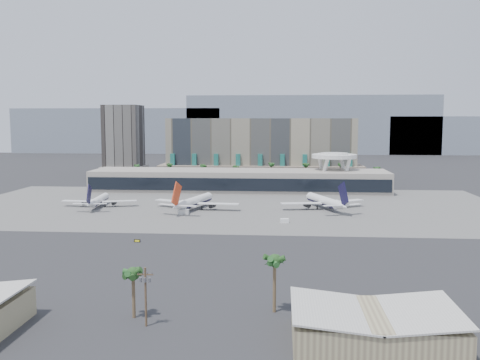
# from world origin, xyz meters

# --- Properties ---
(ground) EXTENTS (900.00, 900.00, 0.00)m
(ground) POSITION_xyz_m (0.00, 0.00, 0.00)
(ground) COLOR #232326
(ground) RESTS_ON ground
(apron_pad) EXTENTS (260.00, 130.00, 0.06)m
(apron_pad) POSITION_xyz_m (0.00, 55.00, 0.03)
(apron_pad) COLOR #5B5B59
(apron_pad) RESTS_ON ground
(mountain_ridge) EXTENTS (680.00, 60.00, 70.00)m
(mountain_ridge) POSITION_xyz_m (27.88, 470.00, 29.89)
(mountain_ridge) COLOR gray
(mountain_ridge) RESTS_ON ground
(hotel) EXTENTS (140.00, 30.00, 42.00)m
(hotel) POSITION_xyz_m (10.00, 174.41, 16.81)
(hotel) COLOR tan
(hotel) RESTS_ON ground
(office_tower) EXTENTS (30.00, 30.00, 52.00)m
(office_tower) POSITION_xyz_m (-95.00, 200.00, 22.94)
(office_tower) COLOR black
(office_tower) RESTS_ON ground
(terminal) EXTENTS (170.00, 32.50, 14.50)m
(terminal) POSITION_xyz_m (0.00, 109.84, 6.52)
(terminal) COLOR #B6AB9F
(terminal) RESTS_ON ground
(saucer_structure) EXTENTS (26.00, 26.00, 21.89)m
(saucer_structure) POSITION_xyz_m (55.00, 116.00, 18.45)
(saucer_structure) COLOR white
(saucer_structure) RESTS_ON ground
(palm_row) EXTENTS (157.80, 2.80, 13.10)m
(palm_row) POSITION_xyz_m (7.00, 145.00, 10.50)
(palm_row) COLOR brown
(palm_row) RESTS_ON ground
(hangar_right) EXTENTS (30.55, 20.60, 6.89)m
(hangar_right) POSITION_xyz_m (42.00, -100.00, 2.95)
(hangar_right) COLOR #8B7B5C
(hangar_right) RESTS_ON ground
(utility_pole) EXTENTS (3.20, 0.85, 12.00)m
(utility_pole) POSITION_xyz_m (-2.00, -96.09, 7.14)
(utility_pole) COLOR #4C3826
(utility_pole) RESTS_ON ground
(airliner_left) EXTENTS (35.69, 36.85, 12.72)m
(airliner_left) POSITION_xyz_m (-61.61, 46.70, 3.21)
(airliner_left) COLOR white
(airliner_left) RESTS_ON ground
(airliner_centre) EXTENTS (40.77, 42.28, 14.94)m
(airliner_centre) POSITION_xyz_m (-15.17, 43.35, 3.77)
(airliner_centre) COLOR white
(airliner_centre) RESTS_ON ground
(airliner_right) EXTENTS (39.39, 40.65, 14.77)m
(airliner_right) POSITION_xyz_m (44.53, 48.98, 3.73)
(airliner_right) COLOR white
(airliner_right) RESTS_ON ground
(service_vehicle_a) EXTENTS (4.79, 2.45, 2.31)m
(service_vehicle_a) POSITION_xyz_m (-17.81, 29.46, 1.16)
(service_vehicle_a) COLOR silver
(service_vehicle_a) RESTS_ON ground
(service_vehicle_b) EXTENTS (3.53, 2.28, 1.71)m
(service_vehicle_b) POSITION_xyz_m (26.00, 14.19, 0.85)
(service_vehicle_b) COLOR white
(service_vehicle_b) RESTS_ON ground
(taxiway_sign) EXTENTS (2.17, 0.45, 0.98)m
(taxiway_sign) POSITION_xyz_m (-23.66, -23.83, 0.49)
(taxiway_sign) COLOR black
(taxiway_sign) RESTS_ON ground
(near_palm_a) EXTENTS (6.00, 6.00, 10.79)m
(near_palm_a) POSITION_xyz_m (-5.72, -91.59, 7.98)
(near_palm_a) COLOR brown
(near_palm_a) RESTS_ON ground
(near_palm_b) EXTENTS (6.00, 6.00, 12.70)m
(near_palm_b) POSITION_xyz_m (23.39, -86.06, 9.85)
(near_palm_b) COLOR brown
(near_palm_b) RESTS_ON ground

